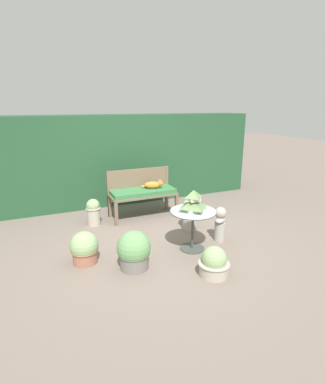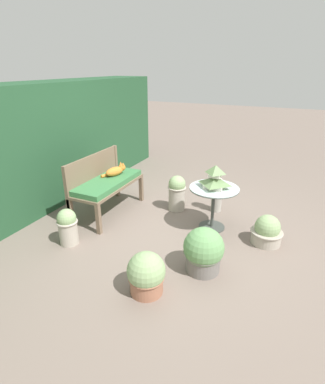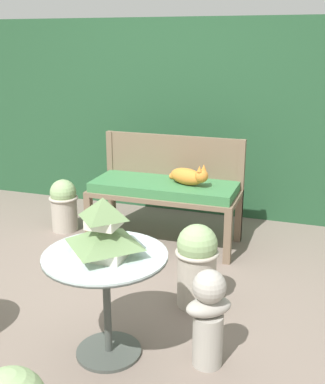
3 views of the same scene
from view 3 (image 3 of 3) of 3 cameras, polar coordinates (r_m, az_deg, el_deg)
ground at (r=3.47m, az=-8.06°, el=-12.89°), size 30.00×30.00×0.00m
foliage_hedge_back at (r=5.36m, az=3.44°, el=9.31°), size 6.40×0.88×1.96m
garden_bench at (r=4.22m, az=0.21°, el=0.10°), size 1.31×0.55×0.57m
bench_backrest at (r=4.40m, az=1.27°, el=3.42°), size 1.31×0.06×0.93m
cat at (r=4.10m, az=3.16°, el=1.88°), size 0.39×0.27×0.20m
patio_table at (r=2.73m, az=-6.72°, el=-9.89°), size 0.69×0.69×0.63m
pagoda_birdhouse at (r=2.62m, az=-6.93°, el=-4.60°), size 0.35×0.35×0.33m
garden_bust at (r=2.73m, az=5.46°, el=-14.38°), size 0.30×0.28×0.58m
potted_plant_bench_right at (r=4.66m, az=-11.61°, el=-1.41°), size 0.28×0.28×0.50m
potted_plant_patio_mid at (r=3.29m, az=4.09°, el=-8.43°), size 0.30×0.30×0.59m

